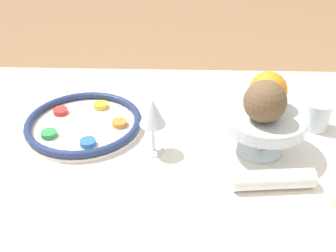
% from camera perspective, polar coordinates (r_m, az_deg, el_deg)
% --- Properties ---
extents(dining_table, '(1.51, 0.91, 0.72)m').
position_cam_1_polar(dining_table, '(1.26, 3.37, -16.07)').
color(dining_table, silver).
rests_on(dining_table, ground_plane).
extents(seder_plate, '(0.32, 0.32, 0.03)m').
position_cam_1_polar(seder_plate, '(1.10, -12.11, 0.42)').
color(seder_plate, silver).
rests_on(seder_plate, dining_table).
extents(wine_glass, '(0.07, 0.07, 0.15)m').
position_cam_1_polar(wine_glass, '(0.94, -2.24, 1.69)').
color(wine_glass, silver).
rests_on(wine_glass, dining_table).
extents(fruit_stand, '(0.20, 0.20, 0.11)m').
position_cam_1_polar(fruit_stand, '(0.98, 13.66, 0.53)').
color(fruit_stand, silver).
rests_on(fruit_stand, dining_table).
extents(orange_fruit, '(0.09, 0.09, 0.09)m').
position_cam_1_polar(orange_fruit, '(0.97, 14.31, 5.03)').
color(orange_fruit, orange).
rests_on(orange_fruit, fruit_stand).
extents(coconut, '(0.10, 0.10, 0.10)m').
position_cam_1_polar(coconut, '(0.92, 13.90, 3.48)').
color(coconut, brown).
rests_on(coconut, fruit_stand).
extents(napkin_roll, '(0.19, 0.06, 0.04)m').
position_cam_1_polar(napkin_roll, '(0.91, 15.02, -7.51)').
color(napkin_roll, white).
rests_on(napkin_roll, dining_table).
extents(cup_near, '(0.07, 0.07, 0.08)m').
position_cam_1_polar(cup_near, '(1.14, 20.81, 1.43)').
color(cup_near, silver).
rests_on(cup_near, dining_table).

